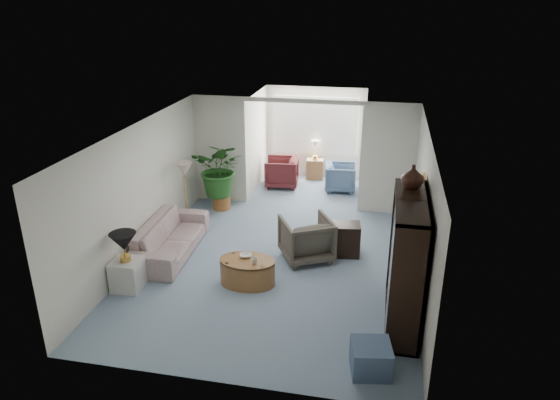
% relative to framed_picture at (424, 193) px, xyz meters
% --- Properties ---
extents(floor, '(6.00, 6.00, 0.00)m').
position_rel_framed_picture_xyz_m(floor, '(-2.46, 0.10, -1.70)').
color(floor, '#7E95A7').
rests_on(floor, ground).
extents(sunroom_floor, '(2.60, 2.60, 0.00)m').
position_rel_framed_picture_xyz_m(sunroom_floor, '(-2.46, 4.20, -1.70)').
color(sunroom_floor, '#7E95A7').
rests_on(sunroom_floor, ground).
extents(back_pier_left, '(1.20, 0.12, 2.50)m').
position_rel_framed_picture_xyz_m(back_pier_left, '(-4.36, 3.10, -0.45)').
color(back_pier_left, silver).
rests_on(back_pier_left, ground).
extents(back_pier_right, '(1.20, 0.12, 2.50)m').
position_rel_framed_picture_xyz_m(back_pier_right, '(-0.56, 3.10, -0.45)').
color(back_pier_right, silver).
rests_on(back_pier_right, ground).
extents(back_header, '(2.60, 0.12, 0.10)m').
position_rel_framed_picture_xyz_m(back_header, '(-2.46, 3.10, 0.75)').
color(back_header, silver).
rests_on(back_header, back_pier_left).
extents(window_pane, '(2.20, 0.02, 1.50)m').
position_rel_framed_picture_xyz_m(window_pane, '(-2.46, 5.28, -0.30)').
color(window_pane, white).
extents(window_blinds, '(2.20, 0.02, 1.50)m').
position_rel_framed_picture_xyz_m(window_blinds, '(-2.46, 5.25, -0.30)').
color(window_blinds, white).
extents(framed_picture, '(0.04, 0.50, 0.40)m').
position_rel_framed_picture_xyz_m(framed_picture, '(0.00, 0.00, 0.00)').
color(framed_picture, '#B4A990').
extents(sofa, '(0.96, 2.25, 0.65)m').
position_rel_framed_picture_xyz_m(sofa, '(-4.50, 0.32, -1.38)').
color(sofa, beige).
rests_on(sofa, ground).
extents(end_table, '(0.49, 0.49, 0.52)m').
position_rel_framed_picture_xyz_m(end_table, '(-4.70, -1.03, -1.44)').
color(end_table, silver).
rests_on(end_table, ground).
extents(table_lamp, '(0.44, 0.44, 0.30)m').
position_rel_framed_picture_xyz_m(table_lamp, '(-4.70, -1.03, -0.83)').
color(table_lamp, black).
rests_on(table_lamp, end_table).
extents(floor_lamp, '(0.36, 0.36, 0.28)m').
position_rel_framed_picture_xyz_m(floor_lamp, '(-4.66, 1.60, -0.45)').
color(floor_lamp, beige).
rests_on(floor_lamp, ground).
extents(coffee_table, '(1.17, 1.17, 0.45)m').
position_rel_framed_picture_xyz_m(coffee_table, '(-2.78, -0.47, -1.47)').
color(coffee_table, '#985D37').
rests_on(coffee_table, ground).
extents(coffee_bowl, '(0.25, 0.25, 0.05)m').
position_rel_framed_picture_xyz_m(coffee_bowl, '(-2.83, -0.37, -1.23)').
color(coffee_bowl, silver).
rests_on(coffee_bowl, coffee_table).
extents(coffee_cup, '(0.13, 0.13, 0.10)m').
position_rel_framed_picture_xyz_m(coffee_cup, '(-2.63, -0.57, -1.20)').
color(coffee_cup, beige).
rests_on(coffee_cup, coffee_table).
extents(wingback_chair, '(1.18, 1.19, 0.81)m').
position_rel_framed_picture_xyz_m(wingback_chair, '(-1.95, 0.62, -1.30)').
color(wingback_chair, '#585045').
rests_on(wingback_chair, ground).
extents(side_table_dark, '(0.57, 0.48, 0.63)m').
position_rel_framed_picture_xyz_m(side_table_dark, '(-1.25, 0.92, -1.39)').
color(side_table_dark, black).
rests_on(side_table_dark, ground).
extents(entertainment_cabinet, '(0.47, 1.76, 1.96)m').
position_rel_framed_picture_xyz_m(entertainment_cabinet, '(-0.23, -1.03, -0.72)').
color(entertainment_cabinet, black).
rests_on(entertainment_cabinet, ground).
extents(cabinet_urn, '(0.33, 0.33, 0.35)m').
position_rel_framed_picture_xyz_m(cabinet_urn, '(-0.23, -0.53, 0.43)').
color(cabinet_urn, black).
rests_on(cabinet_urn, entertainment_cabinet).
extents(ottoman, '(0.59, 0.59, 0.41)m').
position_rel_framed_picture_xyz_m(ottoman, '(-0.64, -2.29, -1.50)').
color(ottoman, slate).
rests_on(ottoman, ground).
extents(plant_pot, '(0.40, 0.40, 0.32)m').
position_rel_framed_picture_xyz_m(plant_pot, '(-4.22, 2.61, -1.54)').
color(plant_pot, '#95592B').
rests_on(plant_pot, ground).
extents(house_plant, '(1.16, 1.00, 1.28)m').
position_rel_framed_picture_xyz_m(house_plant, '(-4.22, 2.61, -0.74)').
color(house_plant, '#22551D').
rests_on(house_plant, plant_pot).
extents(sunroom_chair_blue, '(0.82, 0.80, 0.68)m').
position_rel_framed_picture_xyz_m(sunroom_chair_blue, '(-1.67, 4.34, -1.36)').
color(sunroom_chair_blue, slate).
rests_on(sunroom_chair_blue, ground).
extents(sunroom_chair_maroon, '(0.90, 0.88, 0.75)m').
position_rel_framed_picture_xyz_m(sunroom_chair_maroon, '(-3.17, 4.34, -1.33)').
color(sunroom_chair_maroon, '#541D21').
rests_on(sunroom_chair_maroon, ground).
extents(sunroom_table, '(0.47, 0.38, 0.54)m').
position_rel_framed_picture_xyz_m(sunroom_table, '(-2.42, 5.09, -1.43)').
color(sunroom_table, '#985D37').
rests_on(sunroom_table, ground).
extents(shelf_clutter, '(0.30, 1.09, 1.06)m').
position_rel_framed_picture_xyz_m(shelf_clutter, '(-0.28, -1.12, -0.61)').
color(shelf_clutter, '#34322F').
rests_on(shelf_clutter, entertainment_cabinet).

